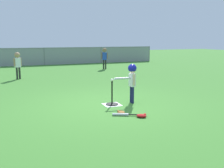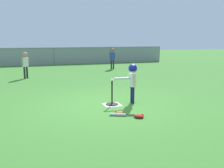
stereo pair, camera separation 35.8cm
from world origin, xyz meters
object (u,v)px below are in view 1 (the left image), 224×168
(fielder_deep_center, at_px, (18,62))
(glove_by_plate, at_px, (142,116))
(glove_near_bats, at_px, (121,113))
(baseball_on_tee, at_px, (112,80))
(batter_child, at_px, (132,75))
(batting_tee, at_px, (112,101))
(spare_bat_silver, at_px, (124,115))
(fielder_deep_left, at_px, (105,56))

(fielder_deep_center, xyz_separation_m, glove_by_plate, (2.28, -6.75, -0.70))
(glove_by_plate, relative_size, glove_near_bats, 1.01)
(fielder_deep_center, height_order, glove_near_bats, fielder_deep_center)
(baseball_on_tee, xyz_separation_m, batter_child, (0.56, -0.02, 0.09))
(glove_near_bats, bearing_deg, batting_tee, 81.78)
(batting_tee, relative_size, baseball_on_tee, 8.33)
(baseball_on_tee, distance_m, glove_near_bats, 1.06)
(baseball_on_tee, relative_size, fielder_deep_center, 0.06)
(baseball_on_tee, distance_m, spare_bat_silver, 1.19)
(batter_child, xyz_separation_m, fielder_deep_left, (2.06, 7.54, 0.03))
(batting_tee, bearing_deg, spare_bat_silver, -97.18)
(baseball_on_tee, xyz_separation_m, glove_by_plate, (0.19, -1.25, -0.62))
(baseball_on_tee, height_order, fielder_deep_left, fielder_deep_left)
(batter_child, distance_m, glove_near_bats, 1.29)
(spare_bat_silver, bearing_deg, baseball_on_tee, 82.82)
(baseball_on_tee, bearing_deg, fielder_deep_left, 70.83)
(spare_bat_silver, distance_m, glove_by_plate, 0.40)
(batter_child, xyz_separation_m, glove_by_plate, (-0.37, -1.23, -0.71))
(fielder_deep_center, relative_size, spare_bat_silver, 1.69)
(fielder_deep_left, distance_m, glove_near_bats, 8.85)
(glove_by_plate, bearing_deg, batting_tee, 98.78)
(glove_by_plate, xyz_separation_m, glove_near_bats, (-0.32, 0.40, 0.00))
(glove_near_bats, bearing_deg, fielder_deep_center, 107.17)
(glove_near_bats, bearing_deg, batter_child, 50.75)
(fielder_deep_center, bearing_deg, fielder_deep_left, 23.29)
(baseball_on_tee, bearing_deg, glove_near_bats, -98.22)
(batting_tee, bearing_deg, baseball_on_tee, -14.04)
(fielder_deep_center, bearing_deg, spare_bat_silver, -73.23)
(baseball_on_tee, bearing_deg, batter_child, -1.72)
(fielder_deep_left, xyz_separation_m, glove_near_bats, (-2.74, -8.38, -0.74))
(baseball_on_tee, height_order, batter_child, batter_child)
(spare_bat_silver, bearing_deg, fielder_deep_center, 106.77)
(batting_tee, relative_size, fielder_deep_left, 0.51)
(batting_tee, distance_m, baseball_on_tee, 0.56)
(spare_bat_silver, bearing_deg, batter_child, 55.20)
(batter_child, height_order, spare_bat_silver, batter_child)
(spare_bat_silver, bearing_deg, glove_by_plate, -37.39)
(batting_tee, relative_size, fielder_deep_center, 0.54)
(glove_near_bats, bearing_deg, glove_by_plate, -51.39)
(batter_child, distance_m, fielder_deep_center, 6.12)
(fielder_deep_left, relative_size, glove_near_bats, 4.49)
(batting_tee, distance_m, spare_bat_silver, 1.01)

